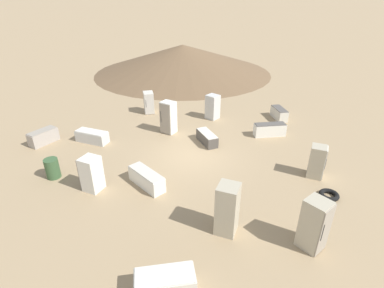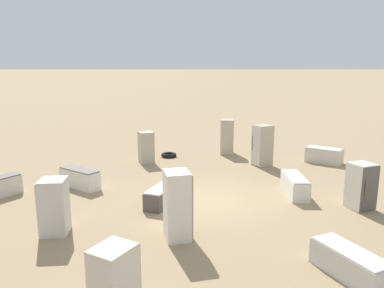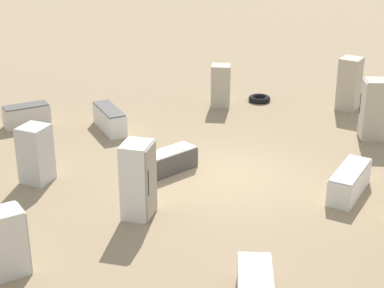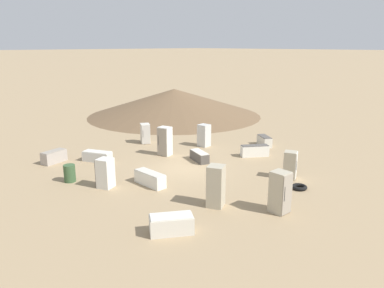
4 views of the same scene
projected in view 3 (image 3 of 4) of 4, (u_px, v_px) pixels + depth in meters
name	position (u px, v px, depth m)	size (l,w,h in m)	color
ground_plane	(225.00, 176.00, 17.62)	(1000.00, 1000.00, 0.00)	#9E8460
discarded_fridge_0	(138.00, 180.00, 15.23)	(0.92, 0.86, 1.89)	silver
discarded_fridge_1	(221.00, 86.00, 22.74)	(0.88, 0.87, 1.52)	#B2A88E
discarded_fridge_2	(27.00, 116.00, 21.06)	(1.56, 1.29, 0.72)	beige
discarded_fridge_4	(6.00, 242.00, 13.05)	(0.99, 0.93, 1.45)	beige
discarded_fridge_5	(349.00, 182.00, 16.50)	(1.91, 0.64, 0.71)	silver
discarded_fridge_7	(35.00, 154.00, 17.06)	(0.80, 0.81, 1.58)	silver
discarded_fridge_8	(169.00, 161.00, 17.81)	(1.72, 1.10, 0.62)	#4C4742
discarded_fridge_9	(350.00, 84.00, 22.41)	(0.79, 0.71, 1.85)	#B2A88E
discarded_fridge_12	(110.00, 119.00, 20.73)	(1.49, 1.80, 0.74)	silver
discarded_fridge_13	(374.00, 109.00, 19.82)	(0.96, 1.01, 1.91)	#B2A88E
scrap_tire	(259.00, 99.00, 23.48)	(0.80, 0.80, 0.19)	black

